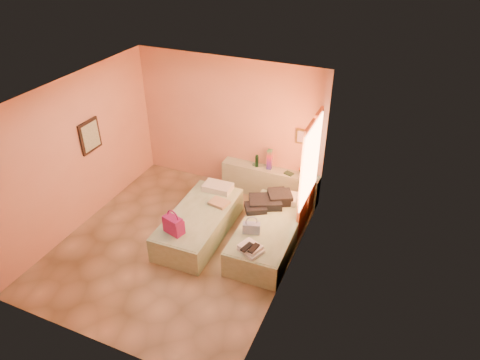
# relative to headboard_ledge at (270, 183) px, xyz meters

# --- Properties ---
(ground) EXTENTS (4.50, 4.50, 0.00)m
(ground) POSITION_rel_headboard_ledge_xyz_m (-0.98, -2.10, -0.33)
(ground) COLOR tan
(ground) RESTS_ON ground
(room_walls) EXTENTS (4.02, 4.51, 2.81)m
(room_walls) POSITION_rel_headboard_ledge_xyz_m (-0.77, -1.53, 1.46)
(room_walls) COLOR #E59C7A
(room_walls) RESTS_ON ground
(headboard_ledge) EXTENTS (2.05, 0.30, 0.65)m
(headboard_ledge) POSITION_rel_headboard_ledge_xyz_m (0.00, 0.00, 0.00)
(headboard_ledge) COLOR #AAB896
(headboard_ledge) RESTS_ON ground
(bed_left) EXTENTS (0.95, 2.02, 0.50)m
(bed_left) POSITION_rel_headboard_ledge_xyz_m (-0.75, -1.70, -0.08)
(bed_left) COLOR #ACC9A2
(bed_left) RESTS_ON ground
(bed_right) EXTENTS (0.95, 2.02, 0.50)m
(bed_right) POSITION_rel_headboard_ledge_xyz_m (0.52, -1.52, -0.08)
(bed_right) COLOR #ACC9A2
(bed_right) RESTS_ON ground
(water_bottle) EXTENTS (0.09, 0.09, 0.26)m
(water_bottle) POSITION_rel_headboard_ledge_xyz_m (-0.30, -0.01, 0.45)
(water_bottle) COLOR #163C22
(water_bottle) RESTS_ON headboard_ledge
(rainbow_box) EXTENTS (0.10, 0.10, 0.43)m
(rainbow_box) POSITION_rel_headboard_ledge_xyz_m (-0.03, 0.01, 0.54)
(rainbow_box) COLOR #96125A
(rainbow_box) RESTS_ON headboard_ledge
(small_dish) EXTENTS (0.11, 0.11, 0.03)m
(small_dish) POSITION_rel_headboard_ledge_xyz_m (-0.35, 0.03, 0.34)
(small_dish) COLOR #437B5F
(small_dish) RESTS_ON headboard_ledge
(green_book) EXTENTS (0.20, 0.17, 0.03)m
(green_book) POSITION_rel_headboard_ledge_xyz_m (0.40, -0.03, 0.34)
(green_book) COLOR #24432C
(green_book) RESTS_ON headboard_ledge
(flower_vase) EXTENTS (0.20, 0.20, 0.23)m
(flower_vase) POSITION_rel_headboard_ledge_xyz_m (0.67, -0.00, 0.44)
(flower_vase) COLOR silver
(flower_vase) RESTS_ON headboard_ledge
(magenta_handbag) EXTENTS (0.38, 0.28, 0.32)m
(magenta_handbag) POSITION_rel_headboard_ledge_xyz_m (-0.87, -2.36, 0.34)
(magenta_handbag) COLOR #96125A
(magenta_handbag) RESTS_ON bed_left
(khaki_garment) EXTENTS (0.38, 0.32, 0.06)m
(khaki_garment) POSITION_rel_headboard_ledge_xyz_m (-0.52, -1.32, 0.20)
(khaki_garment) COLOR #9D8765
(khaki_garment) RESTS_ON bed_left
(clothes_pile) EXTENTS (0.84, 0.84, 0.19)m
(clothes_pile) POSITION_rel_headboard_ledge_xyz_m (0.33, -1.02, 0.27)
(clothes_pile) COLOR black
(clothes_pile) RESTS_ON bed_right
(blue_handbag) EXTENTS (0.32, 0.21, 0.19)m
(blue_handbag) POSITION_rel_headboard_ledge_xyz_m (0.33, -1.85, 0.27)
(blue_handbag) COLOR #4669A9
(blue_handbag) RESTS_ON bed_right
(towel_stack) EXTENTS (0.44, 0.42, 0.10)m
(towel_stack) POSITION_rel_headboard_ledge_xyz_m (0.51, -2.30, 0.23)
(towel_stack) COLOR white
(towel_stack) RESTS_ON bed_right
(sandal_pair) EXTENTS (0.24, 0.28, 0.03)m
(sandal_pair) POSITION_rel_headboard_ledge_xyz_m (0.51, -2.35, 0.29)
(sandal_pair) COLOR black
(sandal_pair) RESTS_ON towel_stack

